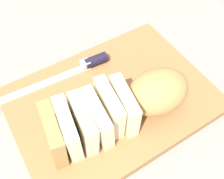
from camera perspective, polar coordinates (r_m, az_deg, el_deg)
The scene contains 6 objects.
ground_plane at distance 0.57m, azimuth 0.00°, elevation -3.17°, with size 3.00×3.00×0.00m, color gray.
cutting_board at distance 0.56m, azimuth 0.00°, elevation -2.50°, with size 0.43×0.31×0.02m, color #9E6B3D.
bread_loaf at distance 0.48m, azimuth 2.82°, elevation -3.67°, with size 0.31×0.12×0.09m.
bread_knife at distance 0.59m, azimuth -6.76°, elevation 5.32°, with size 0.28×0.03×0.02m.
crumb_near_knife at distance 0.53m, azimuth 7.38°, elevation -4.90°, with size 0.01×0.01×0.01m, color tan.
crumb_near_loaf at distance 0.59m, azimuth -4.03°, elevation 3.77°, with size 0.00×0.00×0.00m, color tan.
Camera 1 is at (0.15, 0.26, 0.48)m, focal length 39.99 mm.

